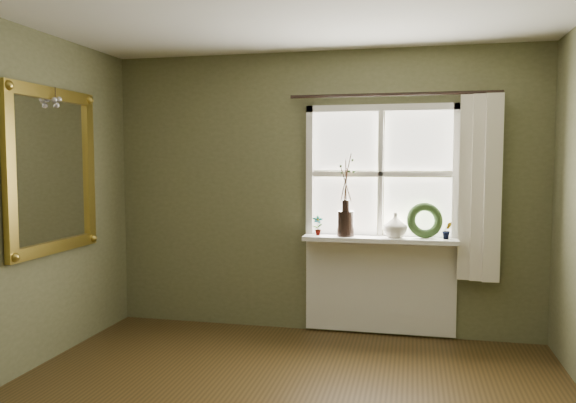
% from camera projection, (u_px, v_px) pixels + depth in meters
% --- Properties ---
extents(wall_back, '(4.00, 0.10, 2.60)m').
position_uv_depth(wall_back, '(322.00, 193.00, 5.26)').
color(wall_back, '#636442').
rests_on(wall_back, ground).
extents(window_frame, '(1.36, 0.06, 1.24)m').
position_uv_depth(window_frame, '(381.00, 174.00, 5.06)').
color(window_frame, white).
rests_on(window_frame, wall_back).
extents(window_sill, '(1.36, 0.26, 0.04)m').
position_uv_depth(window_sill, '(379.00, 239.00, 4.99)').
color(window_sill, white).
rests_on(window_sill, wall_back).
extents(window_apron, '(1.36, 0.04, 0.88)m').
position_uv_depth(window_apron, '(379.00, 285.00, 5.13)').
color(window_apron, white).
rests_on(window_apron, ground).
extents(dark_jug, '(0.16, 0.16, 0.23)m').
position_uv_depth(dark_jug, '(346.00, 224.00, 5.05)').
color(dark_jug, black).
rests_on(dark_jug, window_sill).
extents(cream_vase, '(0.23, 0.23, 0.22)m').
position_uv_depth(cream_vase, '(395.00, 225.00, 4.95)').
color(cream_vase, beige).
rests_on(cream_vase, window_sill).
extents(wreath, '(0.34, 0.21, 0.33)m').
position_uv_depth(wreath, '(425.00, 224.00, 4.94)').
color(wreath, '#273E1B').
rests_on(wreath, window_sill).
extents(potted_plant_left, '(0.11, 0.08, 0.18)m').
position_uv_depth(potted_plant_left, '(318.00, 225.00, 5.11)').
color(potted_plant_left, '#273E1B').
rests_on(potted_plant_left, window_sill).
extents(potted_plant_right, '(0.10, 0.09, 0.15)m').
position_uv_depth(potted_plant_right, '(447.00, 230.00, 4.86)').
color(potted_plant_right, '#273E1B').
rests_on(potted_plant_right, window_sill).
extents(curtain, '(0.36, 0.12, 1.59)m').
position_uv_depth(curtain, '(480.00, 188.00, 4.78)').
color(curtain, white).
rests_on(curtain, wall_back).
extents(curtain_rod, '(1.84, 0.03, 0.03)m').
position_uv_depth(curtain_rod, '(393.00, 94.00, 4.92)').
color(curtain_rod, black).
rests_on(curtain_rod, wall_back).
extents(gilt_mirror, '(0.10, 1.10, 1.31)m').
position_uv_depth(gilt_mirror, '(53.00, 170.00, 4.46)').
color(gilt_mirror, white).
rests_on(gilt_mirror, wall_left).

